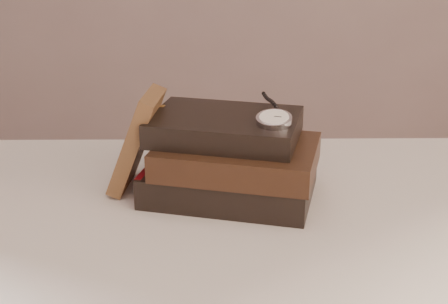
{
  "coord_description": "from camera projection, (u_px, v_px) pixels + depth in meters",
  "views": [
    {
      "loc": [
        0.02,
        -0.56,
        1.2
      ],
      "look_at": [
        0.03,
        0.39,
        0.82
      ],
      "focal_mm": 51.23,
      "sensor_mm": 36.0,
      "label": 1
    }
  ],
  "objects": [
    {
      "name": "pocket_watch",
      "position": [
        274.0,
        118.0,
        0.97
      ],
      "size": [
        0.07,
        0.16,
        0.02
      ],
      "color": "silver",
      "rests_on": "book_stack"
    },
    {
      "name": "book_stack",
      "position": [
        231.0,
        160.0,
        1.03
      ],
      "size": [
        0.3,
        0.24,
        0.13
      ],
      "color": "black",
      "rests_on": "table"
    },
    {
      "name": "journal",
      "position": [
        137.0,
        141.0,
        1.04
      ],
      "size": [
        0.1,
        0.11,
        0.17
      ],
      "primitive_type": "cube",
      "rotation": [
        0.0,
        0.38,
        -0.12
      ],
      "color": "#432B19",
      "rests_on": "table"
    },
    {
      "name": "eyeglasses",
      "position": [
        190.0,
        129.0,
        1.12
      ],
      "size": [
        0.14,
        0.15,
        0.05
      ],
      "color": "silver",
      "rests_on": "book_stack"
    },
    {
      "name": "table",
      "position": [
        208.0,
        256.0,
        1.04
      ],
      "size": [
        1.0,
        0.6,
        0.75
      ],
      "color": "beige",
      "rests_on": "ground"
    }
  ]
}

